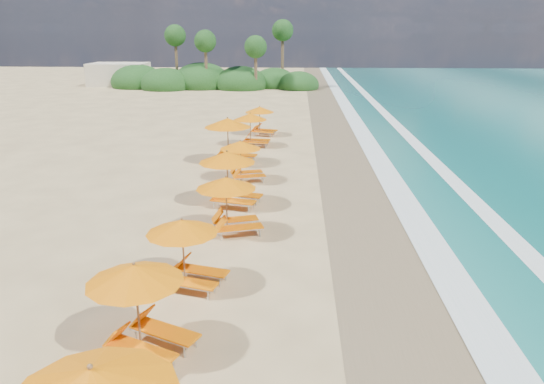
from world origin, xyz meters
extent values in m
plane|color=#D1B47A|center=(0.00, 0.00, 0.00)|extent=(160.00, 160.00, 0.00)
cube|color=#7D694B|center=(4.00, 0.00, 0.01)|extent=(4.00, 160.00, 0.01)
cube|color=white|center=(5.50, 0.00, 0.03)|extent=(1.20, 160.00, 0.01)
cube|color=white|center=(8.50, 0.00, 0.02)|extent=(0.80, 160.00, 0.01)
cone|color=orange|center=(-1.97, -12.29, 2.23)|extent=(2.94, 2.94, 0.49)
sphere|color=olive|center=(-1.97, -12.29, 2.51)|extent=(0.09, 0.09, 0.09)
cylinder|color=olive|center=(-2.61, -8.28, 1.05)|extent=(0.05, 0.05, 2.11)
cone|color=orange|center=(-2.61, -8.28, 1.93)|extent=(2.87, 2.87, 0.42)
sphere|color=olive|center=(-2.61, -8.28, 2.16)|extent=(0.08, 0.08, 0.08)
cylinder|color=olive|center=(-2.26, -5.14, 0.99)|extent=(0.05, 0.05, 1.97)
cone|color=orange|center=(-2.26, -5.14, 1.80)|extent=(2.49, 2.49, 0.40)
sphere|color=olive|center=(-2.26, -5.14, 2.02)|extent=(0.07, 0.07, 0.07)
cylinder|color=olive|center=(-1.56, -1.20, 1.04)|extent=(0.05, 0.05, 2.07)
cone|color=orange|center=(-1.56, -1.20, 1.90)|extent=(2.66, 2.66, 0.42)
sphere|color=olive|center=(-1.56, -1.20, 2.13)|extent=(0.07, 0.07, 0.07)
cylinder|color=olive|center=(-1.92, 1.88, 1.13)|extent=(0.06, 0.06, 2.25)
cone|color=orange|center=(-1.92, 1.88, 2.06)|extent=(2.81, 2.81, 0.45)
sphere|color=olive|center=(-1.92, 1.88, 2.31)|extent=(0.08, 0.08, 0.08)
cylinder|color=olive|center=(-1.78, 5.49, 0.97)|extent=(0.05, 0.05, 1.93)
cone|color=orange|center=(-1.78, 5.49, 1.77)|extent=(2.43, 2.43, 0.39)
sphere|color=olive|center=(-1.78, 5.49, 1.98)|extent=(0.07, 0.07, 0.07)
cylinder|color=olive|center=(-2.81, 8.77, 1.23)|extent=(0.06, 0.06, 2.45)
cone|color=orange|center=(-2.81, 8.77, 2.24)|extent=(2.96, 2.96, 0.49)
sphere|color=olive|center=(-2.81, 8.77, 2.52)|extent=(0.09, 0.09, 0.09)
cylinder|color=olive|center=(-1.99, 13.15, 1.01)|extent=(0.05, 0.05, 2.03)
cone|color=orange|center=(-1.99, 13.15, 1.85)|extent=(2.23, 2.23, 0.41)
sphere|color=olive|center=(-1.99, 13.15, 2.08)|extent=(0.07, 0.07, 0.07)
cylinder|color=olive|center=(-1.66, 16.65, 0.97)|extent=(0.05, 0.05, 1.94)
cone|color=orange|center=(-1.66, 16.65, 1.77)|extent=(2.47, 2.47, 0.39)
sphere|color=olive|center=(-1.66, 16.65, 1.99)|extent=(0.07, 0.07, 0.07)
ellipsoid|color=#163D14|center=(-6.00, 45.00, 0.62)|extent=(6.40, 6.40, 4.16)
ellipsoid|color=#163D14|center=(-11.00, 46.00, 0.70)|extent=(7.20, 7.20, 4.68)
ellipsoid|color=#163D14|center=(-15.00, 44.00, 0.58)|extent=(6.00, 6.00, 3.90)
ellipsoid|color=#163D14|center=(-2.00, 47.00, 0.55)|extent=(5.60, 5.60, 3.64)
ellipsoid|color=#163D14|center=(-19.00, 46.00, 0.64)|extent=(6.60, 6.60, 4.29)
ellipsoid|color=#163D14|center=(1.00, 45.00, 0.49)|extent=(5.00, 5.00, 3.25)
cylinder|color=brown|center=(-4.00, 43.00, 2.50)|extent=(0.36, 0.36, 5.00)
sphere|color=#163D14|center=(-4.00, 43.00, 5.00)|extent=(2.60, 2.60, 2.60)
cylinder|color=brown|center=(-10.00, 44.00, 2.80)|extent=(0.36, 0.36, 5.60)
sphere|color=#163D14|center=(-10.00, 44.00, 5.60)|extent=(2.60, 2.60, 2.60)
cylinder|color=brown|center=(-14.00, 46.00, 3.10)|extent=(0.36, 0.36, 6.20)
sphere|color=#163D14|center=(-14.00, 46.00, 6.20)|extent=(2.60, 2.60, 2.60)
cylinder|color=brown|center=(-1.00, 47.00, 3.40)|extent=(0.36, 0.36, 6.80)
sphere|color=#163D14|center=(-1.00, 47.00, 6.80)|extent=(2.60, 2.60, 2.60)
cube|color=beige|center=(-22.00, 48.00, 1.40)|extent=(7.00, 5.00, 2.80)
camera|label=1|loc=(0.89, -18.29, 7.06)|focal=33.93mm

